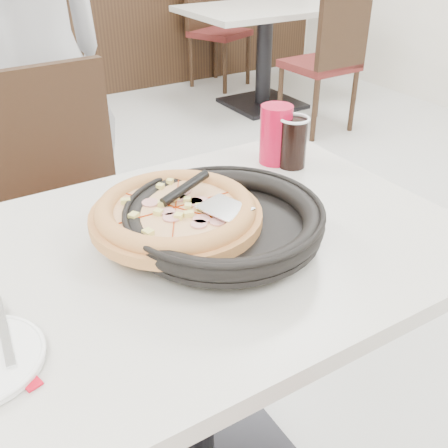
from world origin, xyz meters
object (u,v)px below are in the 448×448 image
chair_far (81,226)px  pizza_pan (224,227)px  red_cup (276,135)px  bg_chair_right_far (220,30)px  bg_table_right (264,58)px  cola_glass (293,144)px  bg_chair_right_near (320,61)px  diner_person (38,60)px  pizza (176,216)px  main_table (189,374)px

chair_far → pizza_pan: size_ratio=2.39×
red_cup → bg_chair_right_far: size_ratio=0.17×
pizza_pan → bg_chair_right_far: size_ratio=0.42×
pizza_pan → bg_table_right: pizza_pan is taller
cola_glass → bg_chair_right_near: size_ratio=0.14×
cola_glass → red_cup: red_cup is taller
chair_far → red_cup: bearing=134.6°
diner_person → bg_chair_right_far: bearing=-153.7°
red_cup → bg_table_right: red_cup is taller
bg_chair_right_far → bg_chair_right_near: bearing=67.5°
red_cup → diner_person: bearing=112.2°
red_cup → bg_table_right: (1.61, 2.30, -0.45)m
pizza → diner_person: (0.03, 1.16, 0.07)m
main_table → chair_far: bearing=93.4°
chair_far → red_cup: chair_far is taller
chair_far → bg_chair_right_near: size_ratio=1.00×
pizza_pan → bg_table_right: 3.27m
red_cup → bg_chair_right_far: bg_chair_right_far is taller
bg_table_right → pizza: bearing=-128.8°
red_cup → bg_chair_right_far: (1.61, 2.96, -0.35)m
main_table → pizza_pan: 0.43m
bg_table_right → bg_chair_right_far: (0.00, 0.66, 0.10)m
bg_table_right → bg_chair_right_far: bg_chair_right_far is taller
main_table → bg_table_right: same height
pizza → diner_person: size_ratio=0.20×
main_table → cola_glass: cola_glass is taller
main_table → bg_table_right: 3.26m
chair_far → pizza_pan: chair_far is taller
cola_glass → bg_table_right: 2.87m
chair_far → diner_person: 0.68m
main_table → pizza: bearing=87.1°
cola_glass → main_table: bearing=-155.5°
main_table → bg_chair_right_far: bg_chair_right_far is taller
chair_far → bg_chair_right_far: bearing=-132.9°
pizza_pan → bg_chair_right_near: 2.80m
chair_far → main_table: bearing=89.5°
diner_person → bg_table_right: 2.47m
pizza → red_cup: 0.47m
red_cup → bg_chair_right_far: 3.39m
chair_far → red_cup: (0.46, -0.40, 0.35)m
bg_table_right → bg_chair_right_far: 0.67m
diner_person → pizza_pan: bearing=72.9°
pizza_pan → bg_chair_right_near: bg_chair_right_near is taller
bg_chair_right_near → main_table: bearing=-139.2°
main_table → diner_person: 1.29m
main_table → cola_glass: bearing=24.5°
main_table → diner_person: bearing=88.3°
diner_person → bg_chair_right_far: (2.00, 2.02, -0.41)m
chair_far → bg_table_right: bearing=-141.4°
chair_far → pizza: bearing=89.7°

